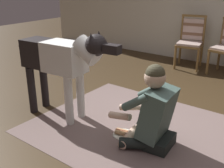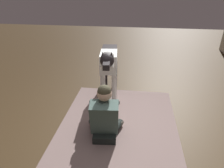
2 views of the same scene
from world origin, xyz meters
The scene contains 5 objects.
ground_plane centered at (0.00, 0.00, 0.00)m, with size 15.96×15.96×0.00m, color #3D2D1A.
area_rug centered at (-0.13, -0.14, 0.00)m, with size 2.25×1.91×0.01m, color #79635F.
person_sitting_on_floor centered at (0.19, -0.32, 0.36)m, with size 0.69×0.58×0.87m.
large_dog centered at (-0.99, -0.43, 0.74)m, with size 1.48×0.38×1.11m.
hot_dog_on_plate centered at (-0.14, -0.35, 0.03)m, with size 0.25×0.25×0.06m.
Camera 2 is at (2.48, 0.09, 2.11)m, focal length 31.35 mm.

